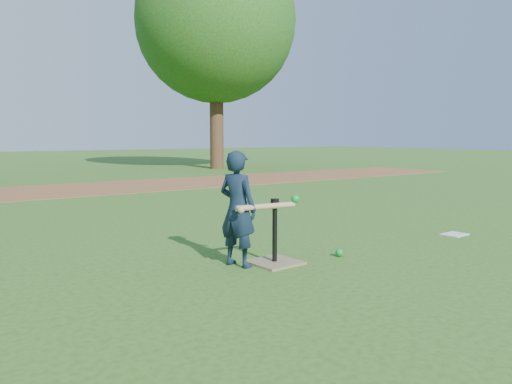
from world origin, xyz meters
TOP-DOWN VIEW (x-y plane):
  - ground at (0.00, 0.00)m, footprint 80.00×80.00m
  - dirt_strip at (0.00, 7.50)m, footprint 24.00×3.00m
  - child at (-0.69, -0.16)m, footprint 0.37×0.45m
  - wiffle_ball_ground at (0.33, -0.46)m, footprint 0.08×0.08m
  - clipboard at (2.26, -0.49)m, footprint 0.31×0.25m
  - batting_tee at (-0.36, -0.29)m, footprint 0.45×0.45m
  - swing_action at (-0.45, -0.33)m, footprint 0.68×0.16m
  - tree_right at (6.50, 12.00)m, footprint 5.80×5.80m

SIDE VIEW (x-z plane):
  - ground at x=0.00m, z-range 0.00..0.00m
  - dirt_strip at x=0.00m, z-range 0.00..0.01m
  - clipboard at x=2.26m, z-range 0.00..0.01m
  - wiffle_ball_ground at x=0.33m, z-range 0.00..0.08m
  - batting_tee at x=-0.36m, z-range -0.20..0.42m
  - child at x=-0.69m, z-range 0.00..1.06m
  - swing_action at x=-0.45m, z-range 0.50..0.63m
  - tree_right at x=6.50m, z-range 1.19..9.39m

